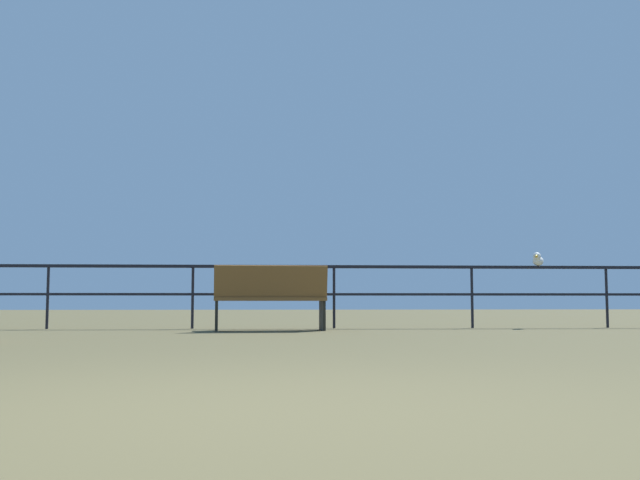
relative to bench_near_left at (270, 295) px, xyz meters
name	(u,v)px	position (x,y,z in m)	size (l,w,h in m)	color
ground_plane	(228,416)	(-0.11, -7.70, -0.53)	(60.00, 60.00, 0.00)	brown
pier_railing	(264,281)	(-0.11, 0.89, 0.23)	(20.36, 0.05, 1.01)	black
bench_near_left	(270,295)	(0.00, 0.00, 0.00)	(1.69, 0.79, 0.96)	brown
seagull_on_rail	(538,260)	(4.38, 0.87, 0.58)	(0.29, 0.42, 0.21)	white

